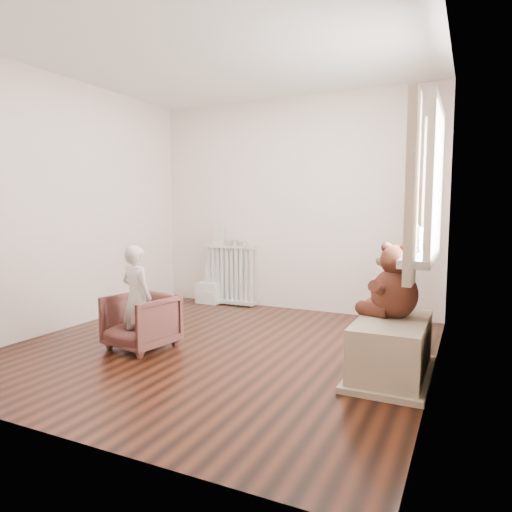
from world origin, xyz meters
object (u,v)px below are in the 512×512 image
at_px(child, 137,297).
at_px(toy_bench, 391,350).
at_px(plush_cat, 422,240).
at_px(toy_vanity, 210,282).
at_px(armchair, 141,321).
at_px(radiator, 229,275).
at_px(teddy_bear, 395,287).

height_order(child, toy_bench, child).
bearing_deg(plush_cat, toy_vanity, 166.22).
bearing_deg(armchair, child, -80.05).
bearing_deg(toy_bench, armchair, -173.11).
height_order(radiator, child, child).
relative_size(toy_vanity, armchair, 0.93).
bearing_deg(radiator, armchair, -84.50).
bearing_deg(plush_cat, toy_bench, -95.42).
relative_size(toy_vanity, teddy_bear, 0.91).
distance_m(armchair, plush_cat, 2.53).
distance_m(armchair, child, 0.24).
distance_m(teddy_bear, plush_cat, 0.57).
distance_m(toy_vanity, child, 2.09).
bearing_deg(armchair, toy_vanity, 113.55).
bearing_deg(toy_bench, radiator, 143.30).
bearing_deg(toy_vanity, toy_bench, -33.15).
height_order(toy_bench, plush_cat, plush_cat).
height_order(radiator, toy_bench, radiator).
relative_size(toy_vanity, plush_cat, 2.00).
xyz_separation_m(armchair, teddy_bear, (2.14, 0.34, 0.42)).
xyz_separation_m(toy_vanity, toy_bench, (2.63, -1.71, -0.08)).
xyz_separation_m(toy_vanity, child, (0.48, -2.02, 0.21)).
distance_m(radiator, plush_cat, 2.83).
distance_m(armchair, toy_bench, 2.16).
bearing_deg(child, radiator, -74.69).
bearing_deg(toy_vanity, plush_cat, -23.24).
distance_m(toy_vanity, teddy_bear, 3.11).
xyz_separation_m(child, toy_bench, (2.15, 0.31, -0.28)).
bearing_deg(teddy_bear, armchair, -156.52).
xyz_separation_m(toy_bench, teddy_bear, (-0.00, 0.08, 0.47)).
bearing_deg(plush_cat, child, -150.45).
height_order(armchair, child, child).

